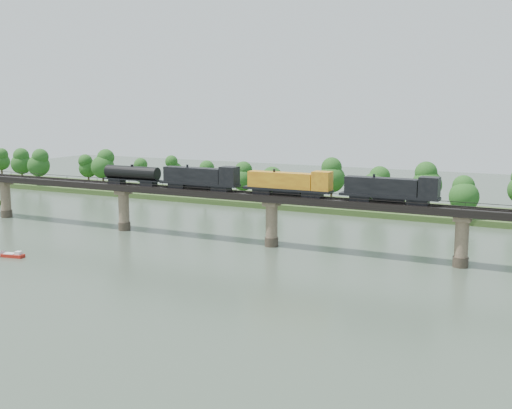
% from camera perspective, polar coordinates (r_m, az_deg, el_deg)
% --- Properties ---
extents(ground, '(400.00, 400.00, 0.00)m').
position_cam_1_polar(ground, '(115.26, -4.95, -6.71)').
color(ground, '#344335').
rests_on(ground, ground).
extents(far_bank, '(300.00, 24.00, 1.60)m').
position_cam_1_polar(far_bank, '(191.17, 8.35, -0.13)').
color(far_bank, '#2E471C').
rests_on(far_bank, ground).
extents(bridge, '(236.00, 30.00, 11.50)m').
position_cam_1_polar(bridge, '(139.81, 1.40, -1.54)').
color(bridge, '#473A2D').
rests_on(bridge, ground).
extents(bridge_superstructure, '(220.00, 4.90, 0.75)m').
position_cam_1_polar(bridge_superstructure, '(138.77, 1.41, 1.03)').
color(bridge_superstructure, black).
rests_on(bridge_superstructure, bridge).
extents(far_treeline, '(289.06, 17.54, 13.60)m').
position_cam_1_polar(far_treeline, '(188.53, 5.61, 2.25)').
color(far_treeline, '#382619').
rests_on(far_treeline, far_bank).
extents(freight_train, '(80.59, 3.14, 5.55)m').
position_cam_1_polar(freight_train, '(139.92, 0.13, 2.07)').
color(freight_train, black).
rests_on(freight_train, bridge).
extents(motorboat, '(4.90, 2.49, 1.31)m').
position_cam_1_polar(motorboat, '(140.07, -20.77, -4.23)').
color(motorboat, '#A61C13').
rests_on(motorboat, ground).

